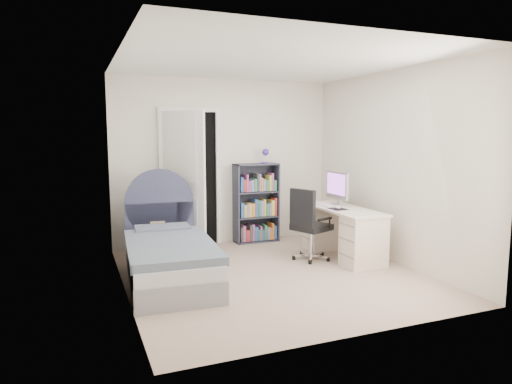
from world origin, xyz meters
name	(u,v)px	position (x,y,z in m)	size (l,w,h in m)	color
room_shell	(272,171)	(0.00, 0.00, 1.25)	(3.50, 3.70, 2.60)	gray
door	(186,179)	(-0.67, 1.55, 1.03)	(0.92, 0.71, 2.06)	black
bed	(169,255)	(-1.18, 0.33, 0.28)	(1.06, 2.04, 1.22)	gray
nightstand	(162,227)	(-1.05, 1.40, 0.40)	(0.41, 0.41, 0.61)	#D8AA85
floor_lamp	(181,211)	(-0.74, 1.59, 0.57)	(0.20, 0.20, 1.39)	silver
bookcase	(256,206)	(0.46, 1.65, 0.56)	(0.68, 0.29, 1.45)	#363A4A
desk	(342,230)	(1.22, 0.38, 0.37)	(0.56, 1.40, 1.14)	#F0DDC9
office_chair	(308,221)	(0.69, 0.39, 0.53)	(0.56, 0.56, 0.97)	silver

